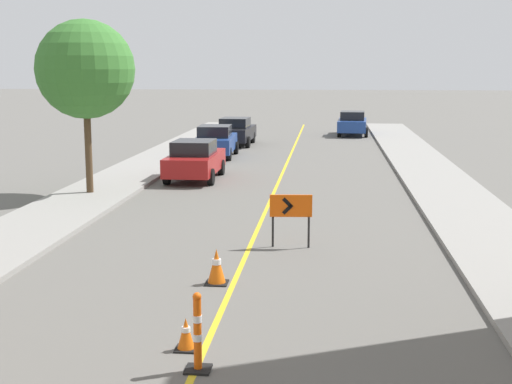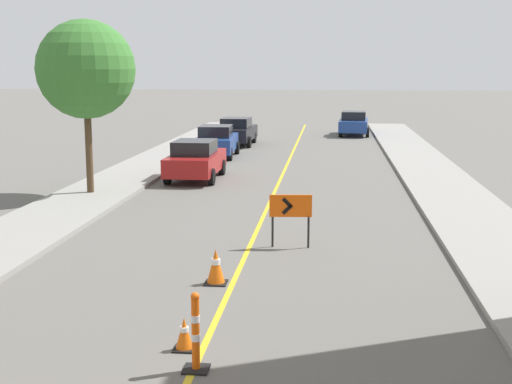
{
  "view_description": "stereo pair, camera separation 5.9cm",
  "coord_description": "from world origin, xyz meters",
  "views": [
    {
      "loc": [
        1.92,
        7.88,
        4.45
      ],
      "look_at": [
        -0.07,
        27.41,
        1.0
      ],
      "focal_mm": 50.0,
      "sensor_mm": 36.0,
      "label": 1
    },
    {
      "loc": [
        1.98,
        7.89,
        4.45
      ],
      "look_at": [
        -0.07,
        27.41,
        1.0
      ],
      "focal_mm": 50.0,
      "sensor_mm": 36.0,
      "label": 2
    }
  ],
  "objects": [
    {
      "name": "delineator_post_rear",
      "position": [
        0.05,
        17.72,
        0.52
      ],
      "size": [
        0.38,
        0.38,
        1.21
      ],
      "color": "black",
      "rests_on": "ground_plane"
    },
    {
      "name": "traffic_cone_farthest",
      "position": [
        -0.35,
        22.02,
        0.37
      ],
      "size": [
        0.47,
        0.47,
        0.74
      ],
      "color": "black",
      "rests_on": "ground_plane"
    },
    {
      "name": "arrow_barricade_primary",
      "position": [
        1.02,
        25.21,
        0.98
      ],
      "size": [
        1.06,
        0.15,
        1.33
      ],
      "rotation": [
        0.0,
        0.0,
        0.08
      ],
      "color": "#EF560C",
      "rests_on": "ground_plane"
    },
    {
      "name": "traffic_cone_fifth",
      "position": [
        -0.28,
        18.48,
        0.26
      ],
      "size": [
        0.35,
        0.35,
        0.53
      ],
      "color": "black",
      "rests_on": "ground_plane"
    },
    {
      "name": "parked_car_opposite_side",
      "position": [
        3.47,
        55.21,
        0.8
      ],
      "size": [
        2.04,
        4.39,
        1.59
      ],
      "rotation": [
        0.0,
        0.0,
        -0.06
      ],
      "color": "navy",
      "rests_on": "ground_plane"
    },
    {
      "name": "parked_car_curb_mid",
      "position": [
        -3.69,
        42.93,
        0.8
      ],
      "size": [
        1.97,
        4.37,
        1.59
      ],
      "rotation": [
        0.0,
        0.0,
        0.04
      ],
      "color": "navy",
      "rests_on": "ground_plane"
    },
    {
      "name": "sidewalk_right",
      "position": [
        6.21,
        31.88,
        0.07
      ],
      "size": [
        2.77,
        63.77,
        0.13
      ],
      "color": "gray",
      "rests_on": "ground_plane"
    },
    {
      "name": "sidewalk_left",
      "position": [
        -6.21,
        31.88,
        0.07
      ],
      "size": [
        2.77,
        63.77,
        0.13
      ],
      "color": "gray",
      "rests_on": "ground_plane"
    },
    {
      "name": "lane_stripe",
      "position": [
        0.0,
        31.88,
        0.0
      ],
      "size": [
        0.12,
        63.77,
        0.01
      ],
      "color": "gold",
      "rests_on": "ground_plane"
    },
    {
      "name": "parked_car_curb_far",
      "position": [
        -3.41,
        48.49,
        0.8
      ],
      "size": [
        1.98,
        4.37,
        1.59
      ],
      "rotation": [
        0.0,
        0.0,
        -0.04
      ],
      "color": "black",
      "rests_on": "ground_plane"
    },
    {
      "name": "street_tree_left_near",
      "position": [
        -6.35,
        31.7,
        4.36
      ],
      "size": [
        3.37,
        3.37,
        5.93
      ],
      "color": "#4C3823",
      "rests_on": "sidewalk_left"
    },
    {
      "name": "parked_car_curb_near",
      "position": [
        -3.37,
        35.69,
        0.8
      ],
      "size": [
        1.94,
        4.32,
        1.59
      ],
      "rotation": [
        0.0,
        0.0,
        -0.01
      ],
      "color": "maroon",
      "rests_on": "ground_plane"
    }
  ]
}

